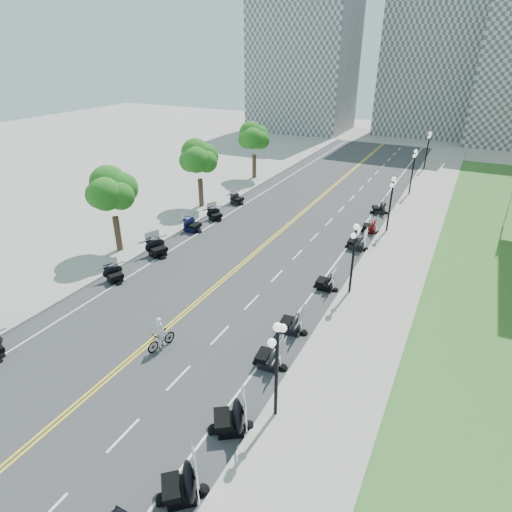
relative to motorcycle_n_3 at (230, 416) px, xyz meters
The scene contains 51 objects.
ground 12.01m from the motorcycle_n_3, 126.75° to the left, with size 160.00×160.00×0.00m, color gray.
road 20.89m from the motorcycle_n_3, 110.09° to the left, with size 16.00×90.00×0.01m, color #333335.
centerline_yellow_a 20.93m from the motorcycle_n_3, 110.40° to the left, with size 0.12×90.00×0.00m, color yellow.
centerline_yellow_b 20.84m from the motorcycle_n_3, 109.78° to the left, with size 0.12×90.00×0.00m, color yellow.
edge_line_north 19.63m from the motorcycle_n_3, 92.25° to the left, with size 0.12×90.00×0.00m, color white.
edge_line_south 23.85m from the motorcycle_n_3, 124.69° to the left, with size 0.12×90.00×0.00m, color white.
lane_dash_3 4.70m from the motorcycle_n_3, 148.86° to the right, with size 0.12×2.00×0.00m, color white.
lane_dash_4 4.35m from the motorcycle_n_3, 158.02° to the left, with size 0.12×2.00×0.00m, color white.
lane_dash_5 6.91m from the motorcycle_n_3, 125.32° to the left, with size 0.12×2.00×0.00m, color white.
lane_dash_6 10.42m from the motorcycle_n_3, 112.46° to the left, with size 0.12×2.00×0.00m, color white.
lane_dash_7 14.19m from the motorcycle_n_3, 106.27° to the left, with size 0.12×2.00×0.00m, color white.
lane_dash_8 18.06m from the motorcycle_n_3, 102.71° to the left, with size 0.12×2.00×0.00m, color white.
lane_dash_9 21.98m from the motorcycle_n_3, 100.41° to the left, with size 0.12×2.00×0.00m, color white.
lane_dash_10 25.92m from the motorcycle_n_3, 98.81° to the left, with size 0.12×2.00×0.00m, color white.
lane_dash_11 29.88m from the motorcycle_n_3, 97.64° to the left, with size 0.12×2.00×0.00m, color white.
lane_dash_12 33.84m from the motorcycle_n_3, 96.74° to the left, with size 0.12×2.00×0.00m, color white.
lane_dash_13 37.82m from the motorcycle_n_3, 96.03° to the left, with size 0.12×2.00×0.00m, color white.
lane_dash_14 41.80m from the motorcycle_n_3, 95.45° to the left, with size 0.12×2.00×0.00m, color white.
lane_dash_15 45.78m from the motorcycle_n_3, 94.97° to the left, with size 0.12×2.00×0.00m, color white.
lane_dash_16 49.77m from the motorcycle_n_3, 94.57° to the left, with size 0.12×2.00×0.00m, color white.
lane_dash_17 53.75m from the motorcycle_n_3, 94.23° to the left, with size 0.12×2.00×0.00m, color white.
lane_dash_18 57.74m from the motorcycle_n_3, 93.94° to the left, with size 0.12×2.00×0.00m, color white.
lane_dash_19 61.73m from the motorcycle_n_3, 93.69° to the left, with size 0.12×2.00×0.00m, color white.
sidewalk_north 19.90m from the motorcycle_n_3, 80.36° to the left, with size 5.00×90.00×0.15m, color #9E9991.
sidewalk_south 26.40m from the motorcycle_n_3, 132.03° to the left, with size 5.00×90.00×0.15m, color #9E9991.
lawn 29.48m from the motorcycle_n_3, 69.48° to the left, with size 9.00×60.00×0.10m, color #356023.
distant_block_a 76.87m from the motorcycle_n_3, 109.37° to the left, with size 18.00×14.00×26.00m, color gray.
distant_block_b 78.96m from the motorcycle_n_3, 92.34° to the left, with size 16.00×12.00×30.00m, color gray.
street_lamp_1 2.82m from the motorcycle_n_3, 48.22° to the left, with size 0.50×1.20×4.90m, color black, non-canonical shape.
street_lamp_2 13.80m from the motorcycle_n_3, 83.99° to the left, with size 0.50×1.20×4.90m, color black, non-canonical shape.
street_lamp_3 25.71m from the motorcycle_n_3, 86.80° to the left, with size 0.50×1.20×4.90m, color black, non-canonical shape.
street_lamp_4 37.67m from the motorcycle_n_3, 87.82° to the left, with size 0.50×1.20×4.90m, color black, non-canonical shape.
street_lamp_5 49.66m from the motorcycle_n_3, 88.35° to the left, with size 0.50×1.20×4.90m, color black, non-canonical shape.
tree_2 21.10m from the motorcycle_n_3, 145.95° to the left, with size 4.80×4.80×9.20m, color #235619, non-canonical shape.
tree_3 29.46m from the motorcycle_n_3, 126.03° to the left, with size 4.80×4.80×9.20m, color #235619, non-canonical shape.
tree_4 39.72m from the motorcycle_n_3, 115.75° to the left, with size 4.80×4.80×9.20m, color #235619, non-canonical shape.
motorcycle_n_2 3.54m from the motorcycle_n_3, 90.98° to the right, with size 2.13×2.13×1.49m, color black, non-canonical shape.
motorcycle_n_3 is the anchor object (origin of this frame).
motorcycle_n_4 4.56m from the motorcycle_n_3, 93.61° to the left, with size 2.03×2.03×1.42m, color black, non-canonical shape.
motorcycle_n_5 7.88m from the motorcycle_n_3, 93.06° to the left, with size 2.00×2.00×1.40m, color black, non-canonical shape.
motorcycle_n_6 13.48m from the motorcycle_n_3, 91.02° to the left, with size 1.87×1.87×1.31m, color black, non-canonical shape.
motorcycle_n_8 20.91m from the motorcycle_n_3, 90.14° to the left, with size 2.15×2.15×1.50m, color black, non-canonical shape.
motorcycle_n_9 24.88m from the motorcycle_n_3, 89.86° to the left, with size 1.90×1.90×1.33m, color #590A0C, non-canonical shape.
motorcycle_n_10 30.12m from the motorcycle_n_3, 90.54° to the left, with size 1.95×1.95×1.36m, color black, non-canonical shape.
motorcycle_s_5 15.95m from the motorcycle_n_3, 151.28° to the left, with size 1.83×1.83×1.28m, color black, non-canonical shape.
motorcycle_s_6 18.61m from the motorcycle_n_3, 138.38° to the left, with size 2.20×2.20×1.54m, color black, non-canonical shape.
motorcycle_s_7 22.85m from the motorcycle_n_3, 128.78° to the left, with size 2.11×2.11×1.48m, color black, non-canonical shape.
motorcycle_s_8 25.34m from the motorcycle_n_3, 123.48° to the left, with size 1.88×1.88×1.31m, color black, non-canonical shape.
motorcycle_s_9 29.85m from the motorcycle_n_3, 118.82° to the left, with size 1.92×1.92×1.34m, color black, non-canonical shape.
bicycle 7.02m from the motorcycle_n_3, 153.15° to the left, with size 0.52×1.84×1.11m, color #A51414.
cyclist_rider 7.11m from the motorcycle_n_3, 153.15° to the left, with size 0.60×0.40×1.65m, color white.
Camera 1 is at (14.30, -21.10, 15.16)m, focal length 30.00 mm.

